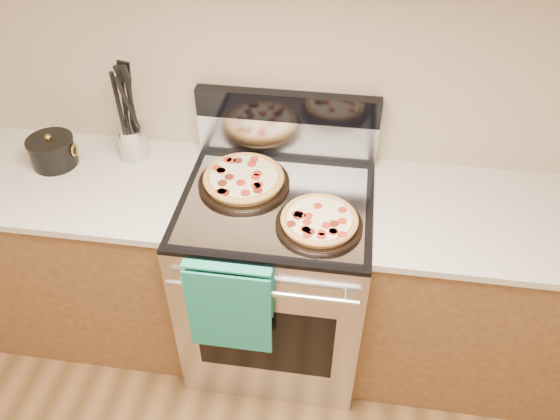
# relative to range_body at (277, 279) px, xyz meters

# --- Properties ---
(wall_back) EXTENTS (4.00, 0.00, 4.00)m
(wall_back) POSITION_rel_range_body_xyz_m (0.00, 0.35, 0.90)
(wall_back) COLOR tan
(wall_back) RESTS_ON ground
(range_body) EXTENTS (0.76, 0.68, 0.90)m
(range_body) POSITION_rel_range_body_xyz_m (0.00, 0.00, 0.00)
(range_body) COLOR #B7B7BC
(range_body) RESTS_ON ground
(oven_window) EXTENTS (0.56, 0.01, 0.40)m
(oven_window) POSITION_rel_range_body_xyz_m (0.00, -0.34, 0.00)
(oven_window) COLOR black
(oven_window) RESTS_ON range_body
(cooktop) EXTENTS (0.76, 0.68, 0.02)m
(cooktop) POSITION_rel_range_body_xyz_m (0.00, 0.00, 0.46)
(cooktop) COLOR black
(cooktop) RESTS_ON range_body
(backsplash_lower) EXTENTS (0.76, 0.06, 0.18)m
(backsplash_lower) POSITION_rel_range_body_xyz_m (0.00, 0.31, 0.56)
(backsplash_lower) COLOR silver
(backsplash_lower) RESTS_ON cooktop
(backsplash_upper) EXTENTS (0.76, 0.06, 0.12)m
(backsplash_upper) POSITION_rel_range_body_xyz_m (0.00, 0.31, 0.71)
(backsplash_upper) COLOR black
(backsplash_upper) RESTS_ON backsplash_lower
(oven_handle) EXTENTS (0.70, 0.03, 0.03)m
(oven_handle) POSITION_rel_range_body_xyz_m (0.00, -0.38, 0.35)
(oven_handle) COLOR silver
(oven_handle) RESTS_ON range_body
(dish_towel) EXTENTS (0.32, 0.05, 0.42)m
(dish_towel) POSITION_rel_range_body_xyz_m (-0.12, -0.38, 0.25)
(dish_towel) COLOR #1A836C
(dish_towel) RESTS_ON oven_handle
(foil_sheet) EXTENTS (0.70, 0.55, 0.01)m
(foil_sheet) POSITION_rel_range_body_xyz_m (0.00, -0.03, 0.47)
(foil_sheet) COLOR gray
(foil_sheet) RESTS_ON cooktop
(cabinet_left) EXTENTS (1.00, 0.62, 0.88)m
(cabinet_left) POSITION_rel_range_body_xyz_m (-0.88, 0.03, -0.01)
(cabinet_left) COLOR brown
(cabinet_left) RESTS_ON ground
(countertop_left) EXTENTS (1.02, 0.64, 0.03)m
(countertop_left) POSITION_rel_range_body_xyz_m (-0.88, 0.03, 0.45)
(countertop_left) COLOR beige
(countertop_left) RESTS_ON cabinet_left
(cabinet_right) EXTENTS (1.00, 0.62, 0.88)m
(cabinet_right) POSITION_rel_range_body_xyz_m (0.88, 0.03, -0.01)
(cabinet_right) COLOR brown
(cabinet_right) RESTS_ON ground
(countertop_right) EXTENTS (1.02, 0.64, 0.03)m
(countertop_right) POSITION_rel_range_body_xyz_m (0.88, 0.03, 0.45)
(countertop_right) COLOR beige
(countertop_right) RESTS_ON cabinet_right
(pepperoni_pizza_back) EXTENTS (0.48, 0.48, 0.05)m
(pepperoni_pizza_back) POSITION_rel_range_body_xyz_m (-0.14, 0.07, 0.50)
(pepperoni_pizza_back) COLOR #B87738
(pepperoni_pizza_back) RESTS_ON foil_sheet
(pepperoni_pizza_front) EXTENTS (0.40, 0.40, 0.04)m
(pepperoni_pizza_front) POSITION_rel_range_body_xyz_m (0.18, -0.13, 0.50)
(pepperoni_pizza_front) COLOR #B87738
(pepperoni_pizza_front) RESTS_ON foil_sheet
(utensil_crock) EXTENTS (0.13, 0.13, 0.15)m
(utensil_crock) POSITION_rel_range_body_xyz_m (-0.65, 0.21, 0.54)
(utensil_crock) COLOR silver
(utensil_crock) RESTS_ON countertop_left
(saucepan) EXTENTS (0.20, 0.20, 0.11)m
(saucepan) POSITION_rel_range_body_xyz_m (-0.97, 0.11, 0.52)
(saucepan) COLOR black
(saucepan) RESTS_ON countertop_left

